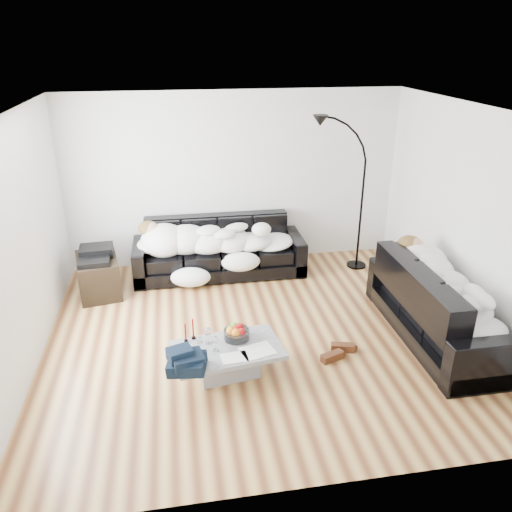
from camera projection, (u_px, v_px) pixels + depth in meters
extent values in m
plane|color=brown|center=(260.00, 334.00, 5.99)|extent=(5.00, 5.00, 0.00)
cube|color=silver|center=(235.00, 180.00, 7.49)|extent=(5.00, 0.02, 2.60)
cube|color=silver|center=(20.00, 248.00, 5.09)|extent=(0.02, 4.50, 2.60)
cube|color=silver|center=(470.00, 221.00, 5.84)|extent=(0.02, 4.50, 2.60)
plane|color=white|center=(261.00, 112.00, 4.94)|extent=(5.00, 5.00, 0.00)
cube|color=black|center=(219.00, 248.00, 7.38)|extent=(2.49, 0.86, 0.82)
cube|color=black|center=(442.00, 303.00, 5.79)|extent=(0.94, 2.19, 0.89)
ellipsoid|color=#0C554C|center=(414.00, 258.00, 6.28)|extent=(0.42, 0.38, 0.20)
cube|color=#939699|center=(228.00, 361.00, 5.24)|extent=(1.20, 0.81, 0.32)
cylinder|color=white|center=(237.00, 332.00, 5.30)|extent=(0.29, 0.29, 0.17)
cylinder|color=white|center=(208.00, 336.00, 5.21)|extent=(0.10, 0.10, 0.19)
cylinder|color=white|center=(200.00, 344.00, 5.08)|extent=(0.09, 0.09, 0.17)
cylinder|color=white|center=(216.00, 344.00, 5.09)|extent=(0.07, 0.07, 0.16)
cylinder|color=maroon|center=(185.00, 333.00, 5.23)|extent=(0.04, 0.04, 0.21)
cylinder|color=maroon|center=(193.00, 329.00, 5.28)|extent=(0.05, 0.05, 0.24)
cube|color=silver|center=(257.00, 350.00, 5.11)|extent=(0.39, 0.34, 0.01)
cube|color=silver|center=(234.00, 357.00, 5.01)|extent=(0.28, 0.21, 0.01)
cube|color=black|center=(99.00, 276.00, 6.86)|extent=(0.66, 0.85, 0.53)
cube|color=black|center=(96.00, 254.00, 6.72)|extent=(0.46, 0.37, 0.13)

